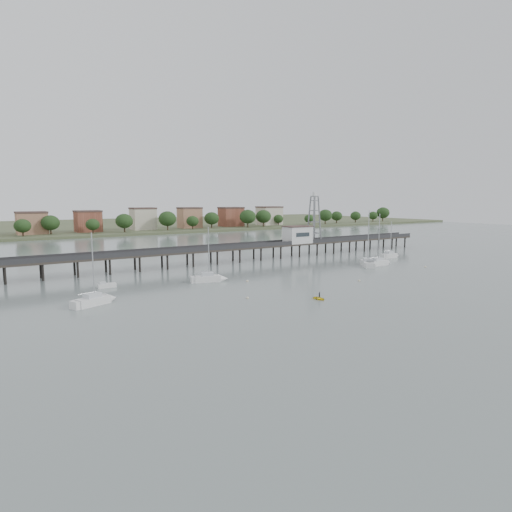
{
  "coord_description": "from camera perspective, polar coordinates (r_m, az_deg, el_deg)",
  "views": [
    {
      "loc": [
        -55.95,
        -41.45,
        17.16
      ],
      "look_at": [
        -1.71,
        42.0,
        4.0
      ],
      "focal_mm": 30.0,
      "sensor_mm": 36.0,
      "label": 1
    }
  ],
  "objects": [
    {
      "name": "white_tender",
      "position": [
        89.01,
        -19.33,
        -3.74
      ],
      "size": [
        3.48,
        1.54,
        1.34
      ],
      "rotation": [
        0.0,
        0.0,
        -0.03
      ],
      "color": "white",
      "rests_on": "ground"
    },
    {
      "name": "sailboat_e",
      "position": [
        133.41,
        17.61,
        0.07
      ],
      "size": [
        6.74,
        1.97,
        11.29
      ],
      "rotation": [
        0.0,
        0.0,
        -0.0
      ],
      "color": "white",
      "rests_on": "ground"
    },
    {
      "name": "sailboat_c",
      "position": [
        116.73,
        14.54,
        -0.85
      ],
      "size": [
        7.92,
        8.99,
        15.29
      ],
      "rotation": [
        0.0,
        0.0,
        0.9
      ],
      "color": "white",
      "rests_on": "ground"
    },
    {
      "name": "pier_building",
      "position": [
        130.21,
        5.55,
        2.88
      ],
      "size": [
        8.4,
        5.4,
        5.3
      ],
      "color": "silver",
      "rests_on": "ground"
    },
    {
      "name": "lattice_tower",
      "position": [
        134.07,
        7.76,
        4.87
      ],
      "size": [
        3.2,
        3.2,
        15.5
      ],
      "color": "slate",
      "rests_on": "ground"
    },
    {
      "name": "sailboat_a",
      "position": [
        75.76,
        -20.24,
        -5.53
      ],
      "size": [
        7.78,
        4.95,
        12.49
      ],
      "rotation": [
        0.0,
        0.0,
        0.4
      ],
      "color": "white",
      "rests_on": "ground"
    },
    {
      "name": "ground_plane",
      "position": [
        71.71,
        19.97,
        -6.77
      ],
      "size": [
        500.0,
        500.0,
        0.0
      ],
      "primitive_type": "plane",
      "color": "slate",
      "rests_on": "ground"
    },
    {
      "name": "mooring_buoys",
      "position": [
        98.43,
        11.01,
        -2.6
      ],
      "size": [
        57.27,
        18.6,
        0.39
      ],
      "color": "beige",
      "rests_on": "ground"
    },
    {
      "name": "dinghy_occupant",
      "position": [
        75.22,
        8.44,
        -5.74
      ],
      "size": [
        0.49,
        1.13,
        0.26
      ],
      "primitive_type": "imported",
      "rotation": [
        0.0,
        0.0,
        3.23
      ],
      "color": "black",
      "rests_on": "ground"
    },
    {
      "name": "yellow_dinghy",
      "position": [
        75.22,
        8.44,
        -5.74
      ],
      "size": [
        1.85,
        0.59,
        2.58
      ],
      "primitive_type": "imported",
      "rotation": [
        0.0,
        0.0,
        0.03
      ],
      "color": "yellow",
      "rests_on": "ground"
    },
    {
      "name": "pier",
      "position": [
        116.62,
        -4.12,
        0.93
      ],
      "size": [
        150.0,
        5.0,
        5.5
      ],
      "color": "#2D2823",
      "rests_on": "ground"
    },
    {
      "name": "far_shore",
      "position": [
        287.06,
        -21.71,
        3.76
      ],
      "size": [
        500.0,
        170.0,
        10.4
      ],
      "color": "#475133",
      "rests_on": "ground"
    },
    {
      "name": "sailboat_d",
      "position": [
        117.66,
        16.27,
        -0.84
      ],
      "size": [
        8.76,
        2.77,
        14.32
      ],
      "rotation": [
        0.0,
        0.0,
        0.03
      ],
      "color": "white",
      "rests_on": "ground"
    },
    {
      "name": "sailboat_b",
      "position": [
        90.68,
        -5.86,
        -3.0
      ],
      "size": [
        7.55,
        3.87,
        12.09
      ],
      "rotation": [
        0.0,
        0.0,
        -0.25
      ],
      "color": "white",
      "rests_on": "ground"
    }
  ]
}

